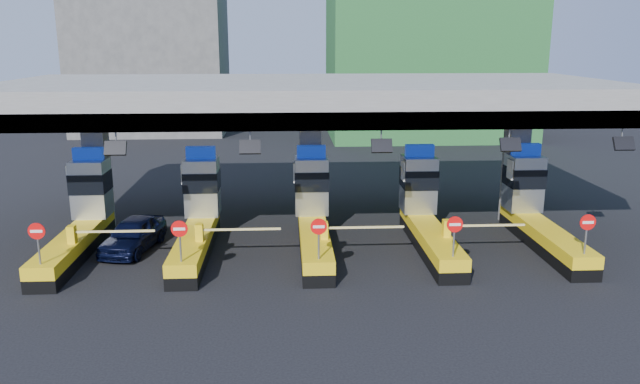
{
  "coord_description": "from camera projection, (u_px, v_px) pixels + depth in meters",
  "views": [
    {
      "loc": [
        -1.15,
        -26.21,
        8.81
      ],
      "look_at": [
        0.3,
        0.0,
        2.41
      ],
      "focal_mm": 35.0,
      "sensor_mm": 36.0,
      "label": 1
    }
  ],
  "objects": [
    {
      "name": "bg_building_concrete",
      "position": [
        150.0,
        38.0,
        59.61
      ],
      "size": [
        14.0,
        10.0,
        18.0
      ],
      "primitive_type": "cube",
      "color": "#4C4C49",
      "rests_on": "ground"
    },
    {
      "name": "toll_lane_far_left",
      "position": [
        82.0,
        216.0,
        26.98
      ],
      "size": [
        4.43,
        8.0,
        4.16
      ],
      "color": "black",
      "rests_on": "ground"
    },
    {
      "name": "ground",
      "position": [
        313.0,
        245.0,
        27.58
      ],
      "size": [
        120.0,
        120.0,
        0.0
      ],
      "primitive_type": "plane",
      "color": "black",
      "rests_on": "ground"
    },
    {
      "name": "toll_lane_far_right",
      "position": [
        534.0,
        210.0,
        28.05
      ],
      "size": [
        4.43,
        8.0,
        4.16
      ],
      "color": "black",
      "rests_on": "ground"
    },
    {
      "name": "toll_canopy",
      "position": [
        310.0,
        100.0,
        28.91
      ],
      "size": [
        28.0,
        12.09,
        7.0
      ],
      "color": "slate",
      "rests_on": "ground"
    },
    {
      "name": "van",
      "position": [
        133.0,
        234.0,
        26.72
      ],
      "size": [
        2.48,
        4.44,
        1.43
      ],
      "primitive_type": "imported",
      "rotation": [
        0.0,
        0.0,
        -0.2
      ],
      "color": "black",
      "rests_on": "ground"
    },
    {
      "name": "toll_lane_left",
      "position": [
        199.0,
        215.0,
        27.25
      ],
      "size": [
        4.43,
        8.0,
        4.16
      ],
      "color": "black",
      "rests_on": "ground"
    },
    {
      "name": "toll_lane_right",
      "position": [
        425.0,
        211.0,
        27.78
      ],
      "size": [
        4.43,
        8.0,
        4.16
      ],
      "color": "black",
      "rests_on": "ground"
    },
    {
      "name": "toll_lane_center",
      "position": [
        313.0,
        213.0,
        27.52
      ],
      "size": [
        4.43,
        8.0,
        4.16
      ],
      "color": "black",
      "rests_on": "ground"
    }
  ]
}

